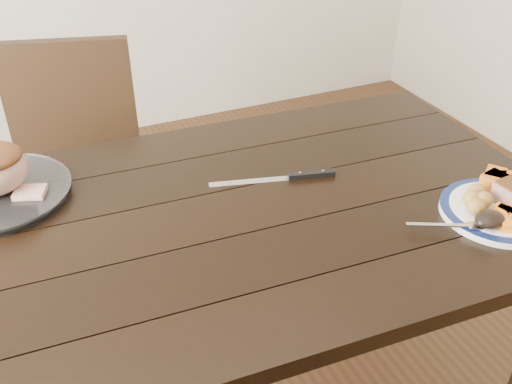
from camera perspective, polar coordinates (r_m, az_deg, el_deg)
name	(u,v)px	position (r m, az deg, el deg)	size (l,w,h in m)	color
dining_table	(222,245)	(1.37, -3.42, -5.35)	(1.64, 0.98, 0.75)	black
chair_far	(77,170)	(2.00, -17.47, 2.15)	(0.52, 0.53, 0.93)	black
dinner_plate	(498,212)	(1.41, 23.01, -1.82)	(0.26, 0.26, 0.02)	white
plate_rim	(499,209)	(1.41, 23.09, -1.54)	(0.26, 0.26, 0.02)	#0E1C48
roasted_potatoes	(477,199)	(1.38, 21.22, -0.62)	(0.09, 0.09, 0.04)	gold
pumpkin_wedges	(499,180)	(1.47, 23.10, 1.07)	(0.09, 0.09, 0.04)	orange
dark_mushroom	(490,219)	(1.33, 22.34, -2.54)	(0.07, 0.05, 0.03)	black
fork	(454,226)	(1.31, 19.16, -3.23)	(0.17, 0.10, 0.00)	silver
cut_slice	(30,193)	(1.43, -21.65, -0.10)	(0.07, 0.06, 0.02)	tan
carving_knife	(296,176)	(1.44, 4.04, 1.59)	(0.31, 0.10, 0.01)	silver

